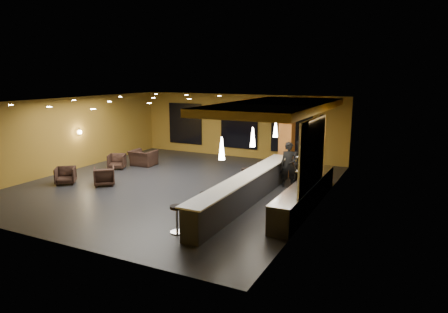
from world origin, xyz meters
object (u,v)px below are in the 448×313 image
at_px(pendant_0, 222,148).
at_px(staff_a, 289,165).
at_px(staff_c, 312,163).
at_px(bar_stool_4, 259,168).
at_px(bar_stool_3, 246,176).
at_px(armchair_b, 104,176).
at_px(pendant_1, 253,137).
at_px(armchair_d, 143,158).
at_px(bar_stool_1, 206,201).
at_px(column, 287,138).
at_px(staff_b, 301,163).
at_px(prep_counter, 305,196).
at_px(pendant_2, 276,129).
at_px(bar_stool_0, 177,215).
at_px(armchair_c, 117,161).
at_px(bar_stool_2, 229,189).
at_px(armchair_a, 66,175).
at_px(bar_counter, 247,190).

xyz_separation_m(pendant_0, staff_a, (0.70, 4.73, -1.41)).
xyz_separation_m(staff_c, bar_stool_4, (-2.31, 0.00, -0.46)).
bearing_deg(bar_stool_3, armchair_b, -158.89).
xyz_separation_m(pendant_1, armchair_d, (-7.14, 2.81, -1.96)).
height_order(pendant_1, armchair_d, pendant_1).
bearing_deg(bar_stool_1, column, 83.74).
height_order(staff_b, bar_stool_4, staff_b).
height_order(prep_counter, staff_c, staff_c).
xyz_separation_m(prep_counter, staff_b, (-0.95, 2.86, 0.51)).
bearing_deg(pendant_2, staff_c, 16.19).
bearing_deg(staff_b, column, 138.70).
bearing_deg(bar_stool_4, staff_c, -0.05).
height_order(armchair_d, bar_stool_0, bar_stool_0).
relative_size(armchair_c, bar_stool_2, 1.07).
distance_m(staff_c, bar_stool_0, 7.19).
xyz_separation_m(prep_counter, staff_c, (-0.54, 2.92, 0.51)).
distance_m(column, bar_stool_4, 1.92).
height_order(bar_stool_2, bar_stool_4, bar_stool_2).
height_order(pendant_1, armchair_a, pendant_1).
xyz_separation_m(pendant_1, bar_stool_1, (-0.70, -2.28, -1.84)).
bearing_deg(staff_a, bar_stool_2, -134.46).
distance_m(armchair_d, bar_stool_3, 6.56).
distance_m(staff_c, armchair_a, 10.39).
relative_size(pendant_0, pendant_1, 1.00).
bearing_deg(column, pendant_2, -90.00).
xyz_separation_m(prep_counter, pendant_0, (-2.00, -2.50, 1.92)).
xyz_separation_m(staff_b, armchair_b, (-7.37, -3.75, -0.56)).
relative_size(prep_counter, bar_stool_1, 7.54).
relative_size(armchair_c, bar_stool_4, 1.08).
distance_m(pendant_1, bar_stool_2, 2.08).
distance_m(pendant_1, bar_stool_3, 2.33).
xyz_separation_m(bar_stool_1, bar_stool_4, (-0.14, 5.21, -0.03)).
xyz_separation_m(armchair_b, bar_stool_0, (5.55, -3.00, 0.15)).
distance_m(prep_counter, pendant_2, 3.73).
distance_m(staff_b, staff_c, 0.42).
bearing_deg(armchair_b, bar_stool_2, 141.15).
relative_size(pendant_0, bar_stool_2, 0.93).
xyz_separation_m(bar_counter, pendant_0, (0.00, -2.00, 1.85)).
distance_m(staff_a, armchair_a, 9.41).
bearing_deg(pendant_1, staff_a, 72.50).
bearing_deg(bar_stool_1, armchair_a, 173.64).
bearing_deg(armchair_b, bar_stool_3, 159.50).
bearing_deg(bar_counter, bar_stool_4, 103.84).
xyz_separation_m(armchair_b, bar_stool_1, (5.62, -1.39, 0.13)).
relative_size(staff_a, bar_stool_3, 2.22).
height_order(column, pendant_1, column).
bearing_deg(prep_counter, staff_c, 100.40).
distance_m(bar_counter, armchair_b, 6.33).
bearing_deg(bar_stool_0, prep_counter, 54.61).
xyz_separation_m(staff_a, staff_b, (0.35, 0.63, 0.00)).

